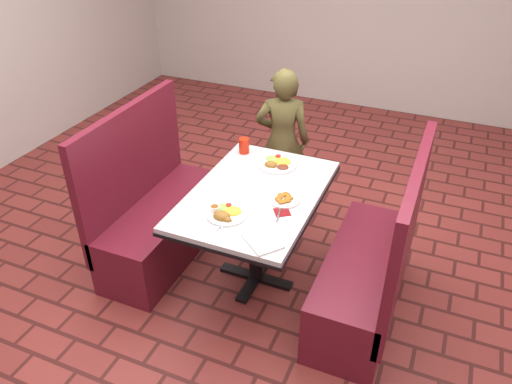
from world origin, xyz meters
TOP-DOWN VIEW (x-y plane):
  - room at (0.00, 0.00)m, footprint 7.00×7.04m
  - dining_table at (0.00, 0.00)m, footprint 0.81×1.21m
  - booth_bench_left at (-0.80, 0.00)m, footprint 0.47×1.20m
  - booth_bench_right at (0.80, 0.00)m, footprint 0.47×1.20m
  - diner_person at (-0.19, 1.00)m, footprint 0.52×0.42m
  - near_dinner_plate at (-0.06, -0.32)m, footprint 0.25×0.25m
  - far_dinner_plate at (0.00, 0.39)m, footprint 0.28×0.28m
  - plantain_plate at (0.20, -0.02)m, footprint 0.20×0.20m
  - maroon_napkin at (0.24, -0.15)m, footprint 0.13×0.13m
  - spoon_utensil at (0.23, -0.19)m, footprint 0.04×0.14m
  - red_tumbler at (-0.30, 0.47)m, footprint 0.08×0.08m
  - paper_napkin at (0.24, -0.47)m, footprint 0.27×0.27m
  - knife_utensil at (-0.04, -0.38)m, footprint 0.04×0.16m
  - fork_utensil at (-0.05, -0.42)m, footprint 0.01×0.13m
  - lettuce_shreds at (0.04, 0.06)m, footprint 0.28×0.32m

SIDE VIEW (x-z plane):
  - booth_bench_left at x=-0.80m, z-range -0.26..0.92m
  - booth_bench_right at x=0.80m, z-range -0.26..0.92m
  - diner_person at x=-0.19m, z-range 0.00..1.25m
  - dining_table at x=0.00m, z-range 0.28..1.03m
  - lettuce_shreds at x=0.04m, z-range 0.75..0.75m
  - maroon_napkin at x=0.24m, z-range 0.75..0.75m
  - spoon_utensil at x=0.23m, z-range 0.75..0.76m
  - paper_napkin at x=0.24m, z-range 0.75..0.76m
  - fork_utensil at x=-0.05m, z-range 0.76..0.76m
  - knife_utensil at x=-0.04m, z-range 0.76..0.76m
  - plantain_plate at x=0.20m, z-range 0.75..0.78m
  - far_dinner_plate at x=0.00m, z-range 0.74..0.81m
  - near_dinner_plate at x=-0.06m, z-range 0.74..0.82m
  - red_tumbler at x=-0.30m, z-range 0.75..0.86m
  - room at x=0.00m, z-range 0.50..3.32m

